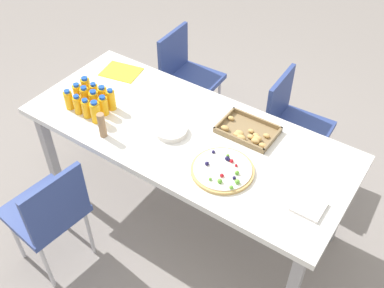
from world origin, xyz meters
TOP-DOWN VIEW (x-y plane):
  - ground_plane at (0.00, 0.00)m, footprint 12.00×12.00m
  - party_table at (0.00, 0.00)m, footprint 2.02×0.86m
  - chair_near_left at (-0.41, -0.78)m, footprint 0.44×0.44m
  - chair_far_right at (0.39, 0.74)m, footprint 0.42×0.42m
  - chair_far_left at (-0.57, 0.81)m, footprint 0.42×0.42m
  - juice_bottle_0 at (-0.74, -0.23)m, footprint 0.05×0.05m
  - juice_bottle_1 at (-0.66, -0.23)m, footprint 0.05×0.05m
  - juice_bottle_2 at (-0.59, -0.23)m, footprint 0.05×0.05m
  - juice_bottle_3 at (-0.51, -0.23)m, footprint 0.06×0.06m
  - juice_bottle_4 at (-0.74, -0.15)m, footprint 0.06×0.06m
  - juice_bottle_5 at (-0.67, -0.16)m, footprint 0.06×0.06m
  - juice_bottle_6 at (-0.59, -0.15)m, footprint 0.06×0.06m
  - juice_bottle_7 at (-0.52, -0.15)m, footprint 0.06×0.06m
  - juice_bottle_8 at (-0.74, -0.08)m, footprint 0.06×0.06m
  - juice_bottle_9 at (-0.66, -0.08)m, footprint 0.05×0.05m
  - juice_bottle_10 at (-0.59, -0.08)m, footprint 0.06×0.06m
  - juice_bottle_11 at (-0.51, -0.09)m, footprint 0.05×0.05m
  - fruit_pizza at (0.36, -0.16)m, footprint 0.35×0.35m
  - snack_tray at (0.32, 0.19)m, footprint 0.34×0.24m
  - plate_stack at (-0.06, -0.06)m, footprint 0.19×0.19m
  - napkin_stack at (0.85, -0.13)m, footprint 0.15×0.15m
  - cardboard_tube at (-0.38, -0.31)m, footprint 0.04×0.04m
  - paper_folder at (-0.74, 0.26)m, footprint 0.30×0.25m

SIDE VIEW (x-z plane):
  - ground_plane at x=0.00m, z-range 0.00..0.00m
  - chair_near_left at x=-0.41m, z-range 0.09..0.92m
  - chair_far_right at x=0.39m, z-range 0.09..0.92m
  - chair_far_left at x=-0.57m, z-range 0.09..0.92m
  - party_table at x=0.00m, z-range 0.31..1.05m
  - paper_folder at x=-0.74m, z-range 0.75..0.75m
  - napkin_stack at x=0.85m, z-range 0.75..0.76m
  - fruit_pizza at x=0.36m, z-range 0.74..0.78m
  - snack_tray at x=0.32m, z-range 0.74..0.78m
  - plate_stack at x=-0.06m, z-range 0.75..0.78m
  - juice_bottle_1 at x=-0.66m, z-range 0.74..0.87m
  - juice_bottle_2 at x=-0.59m, z-range 0.74..0.87m
  - juice_bottle_9 at x=-0.66m, z-range 0.74..0.88m
  - juice_bottle_7 at x=-0.52m, z-range 0.74..0.88m
  - juice_bottle_0 at x=-0.74m, z-range 0.74..0.88m
  - juice_bottle_4 at x=-0.74m, z-range 0.74..0.88m
  - juice_bottle_10 at x=-0.59m, z-range 0.74..0.88m
  - juice_bottle_6 at x=-0.59m, z-range 0.74..0.89m
  - juice_bottle_5 at x=-0.67m, z-range 0.74..0.89m
  - juice_bottle_8 at x=-0.74m, z-range 0.74..0.89m
  - juice_bottle_11 at x=-0.51m, z-range 0.74..0.89m
  - juice_bottle_3 at x=-0.51m, z-range 0.74..0.89m
  - cardboard_tube at x=-0.38m, z-range 0.75..0.91m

